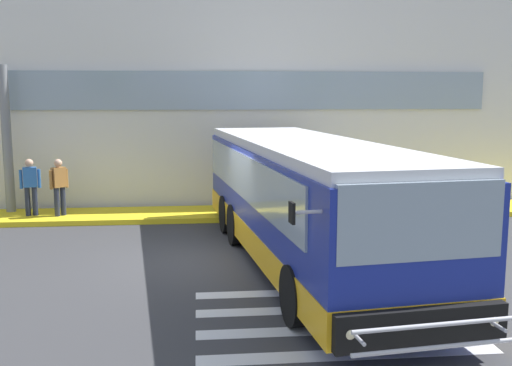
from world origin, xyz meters
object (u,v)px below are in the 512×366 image
bus_main_foreground (306,204)px  safety_bollard_yellow (272,208)px  passenger_near_column (30,183)px  entry_support_column (7,139)px  passenger_by_doorway (59,184)px

bus_main_foreground → safety_bollard_yellow: size_ratio=12.24×
bus_main_foreground → passenger_near_column: 8.91m
safety_bollard_yellow → passenger_near_column: bearing=170.8°
entry_support_column → passenger_near_column: entry_support_column is taller
entry_support_column → safety_bollard_yellow: bearing=-13.0°
bus_main_foreground → safety_bollard_yellow: 4.22m
passenger_near_column → safety_bollard_yellow: size_ratio=1.86×
entry_support_column → bus_main_foreground: (7.98, -5.92, -1.01)m
passenger_near_column → bus_main_foreground: bearing=-36.1°
passenger_by_doorway → safety_bollard_yellow: 6.24m
entry_support_column → bus_main_foreground: bearing=-36.5°
entry_support_column → passenger_near_column: size_ratio=2.62×
passenger_by_doorway → safety_bollard_yellow: size_ratio=1.86×
safety_bollard_yellow → passenger_by_doorway: bearing=170.8°
passenger_by_doorway → bus_main_foreground: bearing=-38.9°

